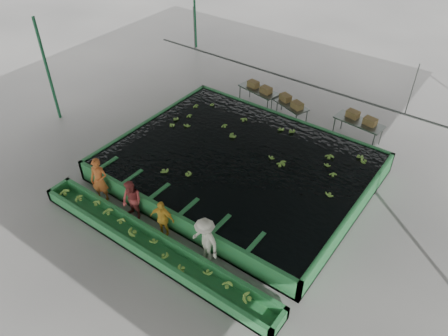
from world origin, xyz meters
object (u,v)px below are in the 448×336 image
Objects in this scene: worker_d at (205,241)px; box_stack_right at (361,121)px; sorting_trough at (152,246)px; box_stack_mid at (291,104)px; worker_b at (132,201)px; flotation_tank at (238,166)px; packing_table_mid at (289,111)px; box_stack_left at (259,90)px; packing_table_right at (357,131)px; packing_table_left at (258,98)px; worker_c at (162,219)px; worker_a at (99,180)px.

box_stack_right is (1.27, 9.68, 0.09)m from worker_d.
box_stack_mid is (-0.40, 10.06, 0.65)m from sorting_trough.
worker_b is at bearing -167.68° from worker_d.
flotation_tank is 5.01m from packing_table_mid.
box_stack_mid is (1.92, -0.21, -0.07)m from box_stack_left.
worker_d is at bearing -97.33° from packing_table_right.
sorting_trough is at bearing -105.55° from packing_table_right.
worker_d is 0.85× the size of packing_table_left.
worker_c is 0.71× the size of packing_table_right.
sorting_trough is at bearing -23.31° from worker_b.
box_stack_mid is (-0.17, 9.26, 0.13)m from worker_c.
worker_a is 1.34× the size of box_stack_left.
packing_table_mid is 1.91m from box_stack_left.
worker_d is 1.28× the size of box_stack_left.
box_stack_left is (-2.09, 9.48, 0.19)m from worker_c.
sorting_trough is at bearing -87.75° from box_stack_mid.
worker_a reaches higher than packing_table_left.
box_stack_mid is (1.28, 9.26, 0.07)m from worker_b.
worker_a reaches higher than box_stack_left.
packing_table_right is (3.12, 9.59, -0.28)m from worker_c.
worker_d is at bearing -67.04° from packing_table_left.
worker_c is 9.70m from box_stack_left.
box_stack_left is (1.06, 9.48, 0.03)m from worker_a.
packing_table_right is (5.26, 0.09, 0.01)m from packing_table_left.
sorting_trough is 5.05× the size of packing_table_mid.
packing_table_left is (-0.69, 9.50, -0.35)m from worker_b.
box_stack_left reaches higher than box_stack_mid.
box_stack_mid reaches higher than packing_table_left.
worker_d reaches higher than packing_table_mid.
box_stack_left reaches higher than packing_table_right.
flotation_tank is at bearing -118.67° from packing_table_right.
worker_a is 9.74m from packing_table_mid.
worker_b is 3.33m from worker_d.
worker_c reaches higher than packing_table_left.
sorting_trough is at bearing -87.25° from packing_table_mid.
worker_a is (-3.38, -4.30, 0.49)m from flotation_tank.
worker_a is at bearing -177.80° from worker_b.
flotation_tank is 7.02× the size of box_stack_right.
box_stack_right is (6.30, 9.68, 0.05)m from worker_a.
sorting_trough is at bearing -77.30° from box_stack_left.
packing_table_right is at bearing 74.45° from sorting_trough.
flotation_tank and packing_table_mid have the same top height.
sorting_trough is 10.57m from packing_table_left.
box_stack_right reaches higher than box_stack_left.
worker_d is (5.04, 0.00, -0.04)m from worker_a.
box_stack_right is at bearing 71.60° from packing_table_right.
box_stack_right is at bearing 61.50° from flotation_tank.
sorting_trough is 7.08× the size of box_stack_mid.
worker_b is 9.35m from box_stack_mid.
box_stack_right is (5.24, 0.21, 0.02)m from box_stack_left.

